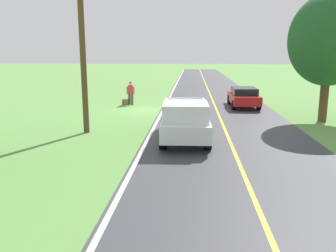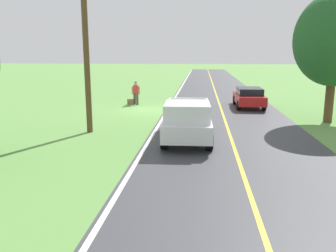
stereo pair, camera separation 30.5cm
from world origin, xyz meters
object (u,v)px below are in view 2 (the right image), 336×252
(tree_far_side_near, at_px, (335,40))
(sedan_near_oncoming, at_px, (249,97))
(suitcase_carried, at_px, (130,102))
(utility_pole_roadside, at_px, (86,48))
(hitchhiker_walking, at_px, (136,92))
(pickup_truck_passing, at_px, (187,119))

(tree_far_side_near, xyz_separation_m, sedan_near_oncoming, (3.72, -5.16, -3.76))
(suitcase_carried, relative_size, utility_pole_roadside, 0.06)
(sedan_near_oncoming, bearing_deg, utility_pole_roadside, 45.01)
(suitcase_carried, relative_size, tree_far_side_near, 0.07)
(hitchhiker_walking, relative_size, sedan_near_oncoming, 0.40)
(tree_far_side_near, relative_size, utility_pole_roadside, 0.86)
(utility_pole_roadside, bearing_deg, hitchhiker_walking, -93.34)
(hitchhiker_walking, distance_m, suitcase_carried, 0.88)
(suitcase_carried, distance_m, utility_pole_roadside, 10.06)
(tree_far_side_near, bearing_deg, utility_pole_roadside, 16.36)
(sedan_near_oncoming, bearing_deg, hitchhiker_walking, -3.87)
(pickup_truck_passing, bearing_deg, suitcase_carried, -65.91)
(suitcase_carried, distance_m, sedan_near_oncoming, 8.73)
(pickup_truck_passing, distance_m, utility_pole_roadside, 5.91)
(sedan_near_oncoming, height_order, utility_pole_roadside, utility_pole_roadside)
(pickup_truck_passing, xyz_separation_m, sedan_near_oncoming, (-3.98, -10.11, -0.21))
(suitcase_carried, distance_m, pickup_truck_passing, 11.59)
(suitcase_carried, relative_size, sedan_near_oncoming, 0.10)
(suitcase_carried, bearing_deg, tree_far_side_near, 60.06)
(tree_far_side_near, bearing_deg, hitchhiker_walking, -25.47)
(hitchhiker_walking, relative_size, tree_far_side_near, 0.25)
(hitchhiker_walking, height_order, tree_far_side_near, tree_far_side_near)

